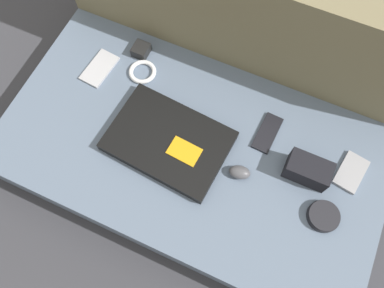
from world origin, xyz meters
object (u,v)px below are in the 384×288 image
(phone_small, at_px, (267,133))
(charger_brick, at_px, (141,50))
(speaker_puck, at_px, (324,216))
(camera_pouch, at_px, (308,170))
(laptop, at_px, (169,141))
(phone_silver, at_px, (100,68))
(computer_mouse, at_px, (240,172))
(phone_black, at_px, (351,172))

(phone_small, distance_m, charger_brick, 0.48)
(speaker_puck, xyz_separation_m, camera_pouch, (-0.08, 0.10, 0.02))
(charger_brick, bearing_deg, speaker_puck, -21.53)
(laptop, distance_m, phone_small, 0.30)
(camera_pouch, relative_size, charger_brick, 2.28)
(phone_silver, distance_m, camera_pouch, 0.71)
(laptop, height_order, computer_mouse, laptop)
(speaker_puck, xyz_separation_m, charger_brick, (-0.70, 0.28, 0.01))
(phone_silver, height_order, charger_brick, charger_brick)
(phone_silver, height_order, phone_small, same)
(computer_mouse, relative_size, phone_small, 0.54)
(laptop, relative_size, camera_pouch, 2.94)
(speaker_puck, height_order, phone_silver, speaker_puck)
(phone_silver, xyz_separation_m, charger_brick, (0.09, 0.11, 0.01))
(camera_pouch, bearing_deg, phone_silver, 174.66)
(speaker_puck, bearing_deg, phone_silver, 168.24)
(computer_mouse, height_order, speaker_puck, computer_mouse)
(phone_silver, relative_size, phone_small, 1.05)
(laptop, height_order, speaker_puck, laptop)
(phone_silver, xyz_separation_m, phone_small, (0.57, 0.01, -0.00))
(phone_black, bearing_deg, computer_mouse, -145.85)
(computer_mouse, relative_size, camera_pouch, 0.56)
(phone_black, bearing_deg, charger_brick, 179.99)
(phone_silver, xyz_separation_m, camera_pouch, (0.71, -0.07, 0.03))
(computer_mouse, xyz_separation_m, phone_black, (0.29, 0.14, -0.01))
(phone_silver, bearing_deg, speaker_puck, -6.29)
(laptop, distance_m, charger_brick, 0.33)
(laptop, bearing_deg, speaker_puck, 1.58)
(computer_mouse, height_order, charger_brick, same)
(speaker_puck, relative_size, phone_small, 0.69)
(charger_brick, bearing_deg, laptop, -48.82)
(phone_small, height_order, charger_brick, charger_brick)
(computer_mouse, distance_m, phone_silver, 0.56)
(laptop, relative_size, phone_silver, 2.66)
(speaker_puck, xyz_separation_m, phone_black, (0.04, 0.16, -0.01))
(phone_silver, bearing_deg, laptop, -18.60)
(camera_pouch, distance_m, charger_brick, 0.64)
(phone_silver, bearing_deg, computer_mouse, -9.56)
(computer_mouse, xyz_separation_m, camera_pouch, (0.17, 0.08, 0.02))
(computer_mouse, relative_size, charger_brick, 1.29)
(laptop, distance_m, speaker_puck, 0.48)
(phone_silver, distance_m, charger_brick, 0.15)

